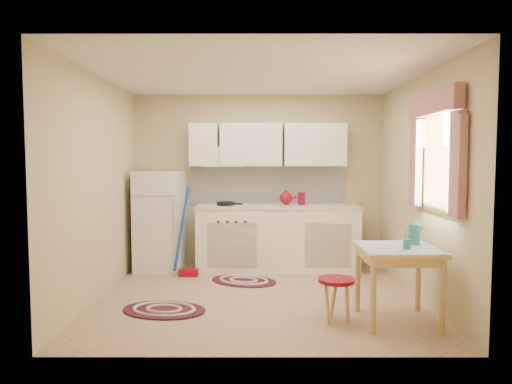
# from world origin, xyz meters

# --- Properties ---
(room_shell) EXTENTS (3.64, 3.60, 2.52)m
(room_shell) POSITION_xyz_m (0.16, 0.24, 1.60)
(room_shell) COLOR tan
(room_shell) RESTS_ON ground
(fridge) EXTENTS (0.65, 0.60, 1.40)m
(fridge) POSITION_xyz_m (-1.38, 1.25, 0.70)
(fridge) COLOR white
(fridge) RESTS_ON ground
(broom) EXTENTS (0.28, 0.13, 1.20)m
(broom) POSITION_xyz_m (-0.94, 0.90, 0.60)
(broom) COLOR #1B45AA
(broom) RESTS_ON ground
(base_cabinets) EXTENTS (2.25, 0.60, 0.88)m
(base_cabinets) POSITION_xyz_m (0.27, 1.30, 0.44)
(base_cabinets) COLOR white
(base_cabinets) RESTS_ON ground
(countertop) EXTENTS (2.27, 0.62, 0.04)m
(countertop) POSITION_xyz_m (0.27, 1.30, 0.90)
(countertop) COLOR silver
(countertop) RESTS_ON base_cabinets
(frying_pan) EXTENTS (0.32, 0.32, 0.05)m
(frying_pan) POSITION_xyz_m (-0.46, 1.25, 0.94)
(frying_pan) COLOR black
(frying_pan) RESTS_ON countertop
(red_kettle) EXTENTS (0.25, 0.24, 0.20)m
(red_kettle) POSITION_xyz_m (0.38, 1.30, 1.02)
(red_kettle) COLOR maroon
(red_kettle) RESTS_ON countertop
(red_canister) EXTENTS (0.10, 0.10, 0.16)m
(red_canister) POSITION_xyz_m (0.60, 1.30, 1.00)
(red_canister) COLOR maroon
(red_canister) RESTS_ON countertop
(table) EXTENTS (0.72, 0.72, 0.72)m
(table) POSITION_xyz_m (1.32, -0.81, 0.36)
(table) COLOR #DCB96E
(table) RESTS_ON ground
(stool) EXTENTS (0.36, 0.36, 0.42)m
(stool) POSITION_xyz_m (0.74, -0.80, 0.21)
(stool) COLOR maroon
(stool) RESTS_ON ground
(coffee_pot) EXTENTS (0.16, 0.15, 0.27)m
(coffee_pot) POSITION_xyz_m (1.51, -0.69, 0.86)
(coffee_pot) COLOR teal
(coffee_pot) RESTS_ON table
(mug) EXTENTS (0.09, 0.09, 0.10)m
(mug) POSITION_xyz_m (1.37, -0.91, 0.77)
(mug) COLOR teal
(mug) RESTS_ON table
(rug_center) EXTENTS (1.02, 0.86, 0.02)m
(rug_center) POSITION_xyz_m (-0.20, 0.65, 0.01)
(rug_center) COLOR #650E0B
(rug_center) RESTS_ON ground
(rug_left) EXTENTS (0.98, 0.75, 0.02)m
(rug_left) POSITION_xyz_m (-0.99, -0.49, 0.01)
(rug_left) COLOR #650E0B
(rug_left) RESTS_ON ground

